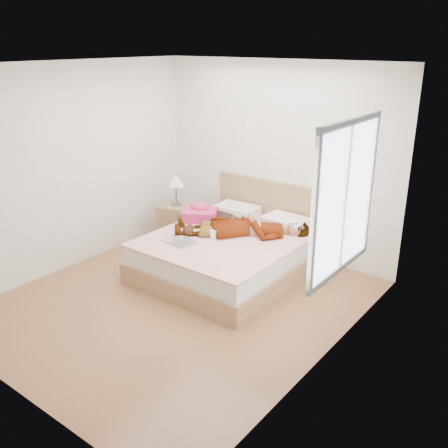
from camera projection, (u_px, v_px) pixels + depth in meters
The scene contains 11 objects.
ground at pixel (179, 301), 5.73m from camera, with size 4.00×4.00×0.00m, color #522E19.
woman at pixel (243, 224), 6.32m from camera, with size 0.65×1.72×0.24m, color white.
hair at pixel (229, 212), 7.00m from camera, with size 0.47×0.58×0.09m, color black.
phone at pixel (230, 205), 6.88m from camera, with size 0.04×0.09×0.01m, color silver.
room_shell at pixel (345, 199), 4.41m from camera, with size 4.00×4.00×4.00m.
bed at pixel (233, 251), 6.40m from camera, with size 1.80×2.08×1.00m.
towel at pixel (200, 213), 6.79m from camera, with size 0.57×0.54×0.24m.
magazine at pixel (179, 241), 6.07m from camera, with size 0.44×0.31×0.02m.
coffee_mug at pixel (214, 234), 6.17m from camera, with size 0.14×0.12×0.10m.
plush_toy at pixel (188, 230), 6.28m from camera, with size 0.19×0.24×0.12m.
nightstand at pixel (177, 221), 7.26m from camera, with size 0.58×0.54×1.04m.
Camera 1 is at (3.49, -3.69, 2.83)m, focal length 40.00 mm.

